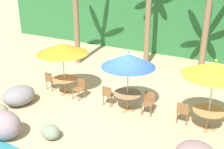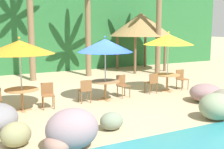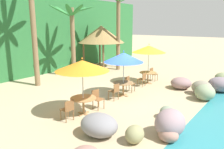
# 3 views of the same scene
# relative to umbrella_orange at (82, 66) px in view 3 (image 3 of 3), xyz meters

# --- Properties ---
(ground_plane) EXTENTS (120.00, 120.00, 0.00)m
(ground_plane) POSITION_rel_umbrella_orange_xyz_m (2.76, 0.10, -2.13)
(ground_plane) COLOR tan
(terrace_deck) EXTENTS (18.00, 5.20, 0.01)m
(terrace_deck) POSITION_rel_umbrella_orange_xyz_m (2.76, 0.10, -2.13)
(terrace_deck) COLOR tan
(terrace_deck) RESTS_ON ground
(foliage_backdrop) EXTENTS (28.00, 2.40, 6.00)m
(foliage_backdrop) POSITION_rel_umbrella_orange_xyz_m (2.76, 9.10, 0.87)
(foliage_backdrop) COLOR #286633
(foliage_backdrop) RESTS_ON ground
(rock_seawall) EXTENTS (15.25, 3.59, 0.96)m
(rock_seawall) POSITION_rel_umbrella_orange_xyz_m (2.19, -2.99, -1.76)
(rock_seawall) COLOR gray
(rock_seawall) RESTS_ON ground
(umbrella_orange) EXTENTS (2.25, 2.25, 2.47)m
(umbrella_orange) POSITION_rel_umbrella_orange_xyz_m (0.00, 0.00, 0.00)
(umbrella_orange) COLOR silver
(umbrella_orange) RESTS_ON ground
(dining_table_orange) EXTENTS (1.10, 1.10, 0.74)m
(dining_table_orange) POSITION_rel_umbrella_orange_xyz_m (0.00, -0.00, -1.52)
(dining_table_orange) COLOR #A37547
(dining_table_orange) RESTS_ON ground
(chair_orange_seaward) EXTENTS (0.48, 0.48, 0.87)m
(chair_orange_seaward) POSITION_rel_umbrella_orange_xyz_m (0.85, -0.03, -1.62)
(chair_orange_seaward) COLOR brown
(chair_orange_seaward) RESTS_ON ground
(chair_orange_inland) EXTENTS (0.47, 0.48, 0.87)m
(chair_orange_inland) POSITION_rel_umbrella_orange_xyz_m (-0.85, 0.01, -1.62)
(chair_orange_inland) COLOR brown
(chair_orange_inland) RESTS_ON ground
(umbrella_blue) EXTENTS (2.07, 2.07, 2.45)m
(umbrella_blue) POSITION_rel_umbrella_orange_xyz_m (3.11, 0.04, -0.04)
(umbrella_blue) COLOR silver
(umbrella_blue) RESTS_ON ground
(dining_table_blue) EXTENTS (1.10, 1.10, 0.74)m
(dining_table_blue) POSITION_rel_umbrella_orange_xyz_m (3.11, 0.04, -1.52)
(dining_table_blue) COLOR #A37547
(dining_table_blue) RESTS_ON ground
(chair_blue_seaward) EXTENTS (0.45, 0.46, 0.87)m
(chair_blue_seaward) POSITION_rel_umbrella_orange_xyz_m (3.95, 0.20, -1.62)
(chair_blue_seaward) COLOR brown
(chair_blue_seaward) RESTS_ON ground
(chair_blue_inland) EXTENTS (0.44, 0.44, 0.87)m
(chair_blue_inland) POSITION_rel_umbrella_orange_xyz_m (2.26, -0.01, -1.62)
(chair_blue_inland) COLOR brown
(chair_blue_inland) RESTS_ON ground
(umbrella_yellow) EXTENTS (2.13, 2.13, 2.59)m
(umbrella_yellow) POSITION_rel_umbrella_orange_xyz_m (6.18, 0.18, 0.12)
(umbrella_yellow) COLOR silver
(umbrella_yellow) RESTS_ON ground
(dining_table_yellow) EXTENTS (1.10, 1.10, 0.74)m
(dining_table_yellow) POSITION_rel_umbrella_orange_xyz_m (6.18, 0.18, -1.52)
(dining_table_yellow) COLOR #A37547
(dining_table_yellow) RESTS_ON ground
(chair_yellow_seaward) EXTENTS (0.43, 0.44, 0.87)m
(chair_yellow_seaward) POSITION_rel_umbrella_orange_xyz_m (7.03, 0.25, -1.62)
(chair_yellow_seaward) COLOR brown
(chair_yellow_seaward) RESTS_ON ground
(chair_yellow_inland) EXTENTS (0.42, 0.43, 0.87)m
(chair_yellow_inland) POSITION_rel_umbrella_orange_xyz_m (5.33, 0.10, -1.62)
(chair_yellow_inland) COLOR brown
(chair_yellow_inland) RESTS_ON ground
(palm_tree_second) EXTENTS (3.04, 3.13, 7.19)m
(palm_tree_second) POSITION_rel_umbrella_orange_xyz_m (1.59, 5.53, 2.71)
(palm_tree_second) COLOR brown
(palm_tree_second) RESTS_ON ground
(palm_tree_third) EXTENTS (2.99, 3.11, 5.10)m
(palm_tree_third) POSITION_rel_umbrella_orange_xyz_m (4.76, 5.54, 1.44)
(palm_tree_third) COLOR brown
(palm_tree_third) RESTS_ON ground
(palm_tree_fourth) EXTENTS (3.39, 3.22, 6.37)m
(palm_tree_fourth) POSITION_rel_umbrella_orange_xyz_m (8.74, 4.37, 2.14)
(palm_tree_fourth) COLOR brown
(palm_tree_fourth) RESTS_ON ground
(palapa_hut) EXTENTS (4.03, 4.03, 3.66)m
(palapa_hut) POSITION_rel_umbrella_orange_xyz_m (8.66, 6.10, 0.78)
(palapa_hut) COLOR brown
(palapa_hut) RESTS_ON ground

